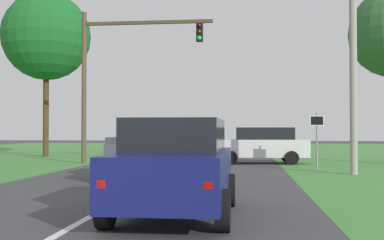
{
  "coord_description": "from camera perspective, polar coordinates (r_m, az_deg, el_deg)",
  "views": [
    {
      "loc": [
        3.03,
        -4.72,
        1.71
      ],
      "look_at": [
        0.67,
        16.69,
        2.13
      ],
      "focal_mm": 45.74,
      "sensor_mm": 36.0,
      "label": 1
    }
  ],
  "objects": [
    {
      "name": "utility_pole_right",
      "position": [
        19.68,
        18.28,
        6.2
      ],
      "size": [
        0.28,
        0.28,
        8.39
      ],
      "primitive_type": "cylinder",
      "color": "#9E998E",
      "rests_on": "ground_plane"
    },
    {
      "name": "pickup_truck_lead",
      "position": [
        17.24,
        -4.67,
        -3.52
      ],
      "size": [
        2.33,
        5.14,
        1.93
      ],
      "color": "#4C515B",
      "rests_on": "ground_plane"
    },
    {
      "name": "keep_moving_sign",
      "position": [
        21.66,
        14.37,
        -1.47
      ],
      "size": [
        0.6,
        0.09,
        2.44
      ],
      "color": "gray",
      "rests_on": "ground_plane"
    },
    {
      "name": "red_suv_near",
      "position": [
        9.73,
        -1.87,
        -5.25
      ],
      "size": [
        2.27,
        4.46,
        1.92
      ],
      "color": "navy",
      "rests_on": "ground_plane"
    },
    {
      "name": "extra_tree_1",
      "position": [
        32.71,
        -16.62,
        9.3
      ],
      "size": [
        5.55,
        5.55,
        10.39
      ],
      "color": "#4C351E",
      "rests_on": "ground_plane"
    },
    {
      "name": "traffic_light",
      "position": [
        24.78,
        -8.8,
        6.45
      ],
      "size": [
        6.6,
        0.4,
        7.62
      ],
      "color": "brown",
      "rests_on": "ground_plane"
    },
    {
      "name": "crossing_suv_far",
      "position": [
        24.89,
        8.04,
        -2.86
      ],
      "size": [
        4.8,
        2.27,
        1.81
      ],
      "color": "silver",
      "rests_on": "ground_plane"
    },
    {
      "name": "ground_plane",
      "position": [
        15.42,
        -5.14,
        -7.47
      ],
      "size": [
        120.0,
        120.0,
        0.0
      ],
      "primitive_type": "plane",
      "color": "#424244"
    }
  ]
}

